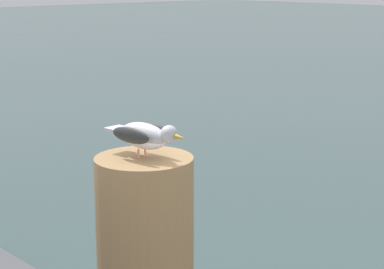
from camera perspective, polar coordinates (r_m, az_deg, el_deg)
seagull at (r=2.60m, az=-3.93°, el=-0.02°), size 0.39×0.16×0.14m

